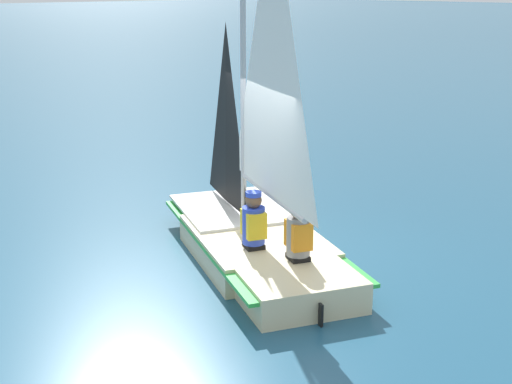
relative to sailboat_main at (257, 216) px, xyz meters
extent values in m
plane|color=#235675|center=(0.02, 0.04, -0.65)|extent=(260.00, 260.00, 0.00)
cube|color=beige|center=(0.02, 0.04, -0.46)|extent=(2.42, 2.78, 0.39)
cube|color=beige|center=(0.67, 1.55, -0.46)|extent=(1.21, 1.25, 0.39)
cube|color=beige|center=(-0.63, -1.48, -0.46)|extent=(1.66, 1.44, 0.39)
cube|color=green|center=(0.02, 0.04, -0.33)|extent=(3.15, 4.45, 0.05)
cube|color=silver|center=(0.47, 1.10, -0.24)|extent=(2.13, 2.34, 0.04)
cylinder|color=#B7B7BC|center=(0.22, 0.52, 2.04)|extent=(0.08, 0.08, 4.59)
cylinder|color=#B7B7BC|center=(-0.21, -0.50, 0.45)|extent=(0.94, 2.07, 0.07)
pyramid|color=white|center=(-0.21, -0.50, 2.35)|extent=(0.88, 1.96, 3.73)
pyramid|color=black|center=(0.54, 1.25, 1.21)|extent=(0.61, 1.33, 2.74)
cube|color=black|center=(-0.85, -1.98, -0.52)|extent=(0.06, 0.09, 0.28)
cube|color=black|center=(-0.40, -0.36, -0.42)|extent=(0.33, 0.35, 0.45)
cylinder|color=blue|center=(-0.40, -0.36, 0.05)|extent=(0.39, 0.39, 0.50)
cube|color=yellow|center=(-0.40, -0.36, 0.08)|extent=(0.37, 0.41, 0.35)
sphere|color=brown|center=(-0.40, -0.36, 0.40)|extent=(0.22, 0.22, 0.22)
cylinder|color=blue|center=(-0.40, -0.36, 0.48)|extent=(0.27, 0.27, 0.06)
cube|color=black|center=(-0.27, -1.06, -0.42)|extent=(0.33, 0.35, 0.45)
cylinder|color=gray|center=(-0.27, -1.06, 0.05)|extent=(0.39, 0.39, 0.50)
cube|color=orange|center=(-0.27, -1.06, 0.08)|extent=(0.37, 0.41, 0.35)
sphere|color=brown|center=(-0.27, -1.06, 0.40)|extent=(0.22, 0.22, 0.22)
camera|label=1|loc=(-6.42, -6.88, 3.12)|focal=50.00mm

